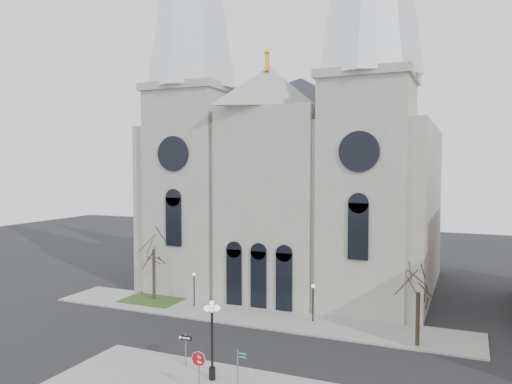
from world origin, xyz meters
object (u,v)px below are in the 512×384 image
at_px(globe_lamp, 212,330).
at_px(one_way_sign, 186,344).
at_px(stop_sign, 199,364).
at_px(street_name_sign, 239,365).

height_order(globe_lamp, one_way_sign, globe_lamp).
bearing_deg(stop_sign, one_way_sign, 151.88).
height_order(stop_sign, globe_lamp, globe_lamp).
bearing_deg(globe_lamp, stop_sign, -81.71).
height_order(globe_lamp, street_name_sign, globe_lamp).
xyz_separation_m(globe_lamp, one_way_sign, (-2.70, 1.20, -1.72)).
height_order(one_way_sign, street_name_sign, street_name_sign).
xyz_separation_m(one_way_sign, street_name_sign, (4.72, -1.50, -0.13)).
height_order(stop_sign, one_way_sign, stop_sign).
bearing_deg(one_way_sign, stop_sign, -52.98).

